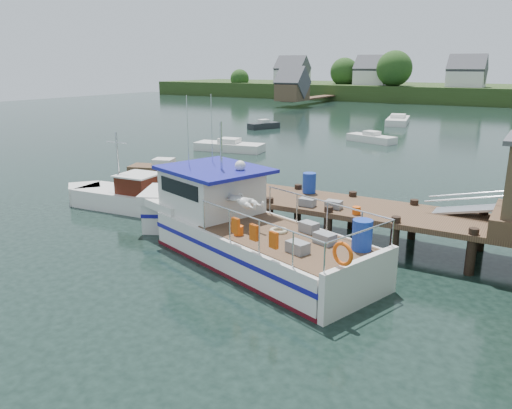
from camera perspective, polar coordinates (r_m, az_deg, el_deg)
The scene contains 10 objects.
ground_plane at distance 20.98m, azimuth 4.44°, elevation -2.84°, with size 160.00×160.00×0.00m, color black.
far_shore at distance 100.76m, azimuth 26.06°, elevation 11.58°, with size 140.00×42.55×9.22m.
dock at distance 18.59m, azimuth 22.93°, elevation 0.70°, with size 16.60×3.00×4.78m.
lobster_boat at distance 18.06m, azimuth -2.33°, elevation -2.50°, with size 11.49×6.37×5.62m.
work_boat at distance 24.64m, azimuth -14.57°, elevation 0.91°, with size 6.92×2.57×3.62m.
moored_rowboat at distance 30.66m, azimuth -10.45°, elevation 3.77°, with size 4.40×2.72×1.21m.
moored_a at distance 40.04m, azimuth -3.06°, elevation 6.67°, with size 5.73×2.72×1.01m.
moored_b at distance 45.72m, azimuth 13.06°, elevation 7.40°, with size 4.71×2.91×0.99m.
moored_d at distance 60.86m, azimuth 15.90°, elevation 9.24°, with size 3.40×6.92×1.13m.
moored_e at distance 54.21m, azimuth 0.89°, elevation 9.05°, with size 2.55×3.73×0.98m.
Camera 1 is at (8.65, -17.92, 6.66)m, focal length 35.00 mm.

